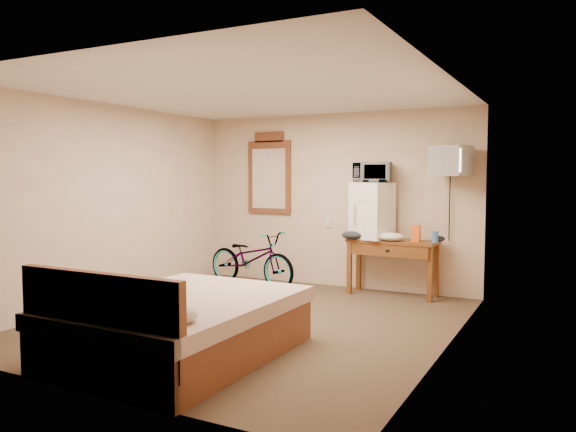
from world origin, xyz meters
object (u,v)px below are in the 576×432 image
object	(u,v)px
microwave	(373,172)
bicycle	(251,258)
wall_mirror	(269,174)
mini_fridge	(372,211)
crt_television	(451,161)
blue_cup	(435,237)
desk	(392,250)
bed	(176,325)

from	to	relation	value
microwave	bicycle	size ratio (longest dim) A/B	0.32
wall_mirror	bicycle	xyz separation A→B (m)	(0.01, -0.56, -1.22)
mini_fridge	wall_mirror	world-z (taller)	wall_mirror
crt_television	wall_mirror	size ratio (longest dim) A/B	0.50
crt_television	wall_mirror	xyz separation A→B (m)	(-2.77, 0.25, -0.16)
blue_cup	wall_mirror	distance (m)	2.73
desk	crt_television	bearing A→B (deg)	1.41
desk	crt_television	xyz separation A→B (m)	(0.74, 0.02, 1.18)
mini_fridge	bicycle	distance (m)	1.89
mini_fridge	wall_mirror	distance (m)	1.82
desk	wall_mirror	size ratio (longest dim) A/B	0.97
bed	blue_cup	bearing A→B (deg)	66.25
desk	bed	xyz separation A→B (m)	(-0.91, -3.37, -0.32)
crt_television	bicycle	world-z (taller)	crt_television
microwave	blue_cup	distance (m)	1.20
mini_fridge	bed	bearing A→B (deg)	-100.33
wall_mirror	bicycle	distance (m)	1.35
blue_cup	crt_television	distance (m)	0.98
crt_television	bed	xyz separation A→B (m)	(-1.66, -3.39, -1.50)
desk	wall_mirror	distance (m)	2.28
crt_television	bicycle	xyz separation A→B (m)	(-2.75, -0.31, -1.38)
desk	wall_mirror	bearing A→B (deg)	172.44
desk	mini_fridge	bearing A→B (deg)	173.75
crt_television	bed	bearing A→B (deg)	-116.03
crt_television	desk	bearing A→B (deg)	-178.59
desk	crt_television	world-z (taller)	crt_television
mini_fridge	microwave	size ratio (longest dim) A/B	1.55
wall_mirror	bicycle	bearing A→B (deg)	-88.64
desk	mini_fridge	xyz separation A→B (m)	(-0.29, 0.03, 0.52)
blue_cup	crt_television	xyz separation A→B (m)	(0.17, 0.02, 0.97)
blue_cup	microwave	bearing A→B (deg)	177.52
wall_mirror	crt_television	bearing A→B (deg)	-5.17
desk	blue_cup	world-z (taller)	blue_cup
crt_television	wall_mirror	distance (m)	2.78
mini_fridge	blue_cup	bearing A→B (deg)	-2.47
mini_fridge	wall_mirror	xyz separation A→B (m)	(-1.73, 0.24, 0.50)
blue_cup	wall_mirror	xyz separation A→B (m)	(-2.59, 0.27, 0.81)
blue_cup	wall_mirror	size ratio (longest dim) A/B	0.12
desk	bed	bearing A→B (deg)	-105.14
mini_fridge	bed	world-z (taller)	mini_fridge
desk	crt_television	distance (m)	1.39
blue_cup	bicycle	size ratio (longest dim) A/B	0.10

